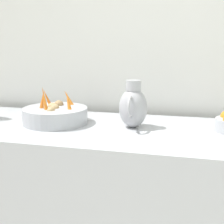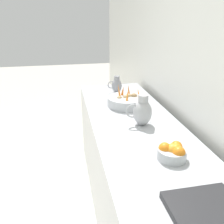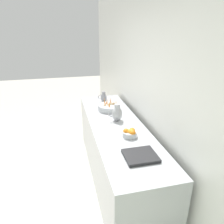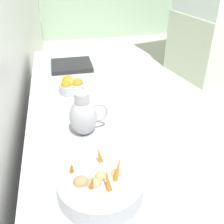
# 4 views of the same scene
# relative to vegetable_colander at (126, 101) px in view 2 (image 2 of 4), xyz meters

# --- Properties ---
(prep_counter) EXTENTS (0.73, 2.64, 0.91)m
(prep_counter) POSITION_rel_vegetable_colander_xyz_m (0.02, 0.56, -0.50)
(prep_counter) COLOR #ADAFB5
(prep_counter) RESTS_ON ground_plane
(vegetable_colander) EXTENTS (0.36, 0.36, 0.22)m
(vegetable_colander) POSITION_rel_vegetable_colander_xyz_m (0.00, 0.00, 0.00)
(vegetable_colander) COLOR #ADAFB5
(vegetable_colander) RESTS_ON prep_counter
(orange_bowl) EXTENTS (0.18, 0.18, 0.11)m
(orange_bowl) POSITION_rel_vegetable_colander_xyz_m (-0.05, 0.95, 0.00)
(orange_bowl) COLOR #ADAFB5
(orange_bowl) RESTS_ON prep_counter
(metal_pitcher_tall) EXTENTS (0.21, 0.15, 0.25)m
(metal_pitcher_tall) POSITION_rel_vegetable_colander_xyz_m (-0.02, 0.44, 0.07)
(metal_pitcher_tall) COLOR #A3A3A8
(metal_pitcher_tall) RESTS_ON prep_counter
(metal_pitcher_short) EXTENTS (0.16, 0.11, 0.19)m
(metal_pitcher_short) POSITION_rel_vegetable_colander_xyz_m (0.00, -0.42, 0.04)
(metal_pitcher_short) COLOR gray
(metal_pitcher_short) RESTS_ON prep_counter
(counter_sink_basin) EXTENTS (0.34, 0.30, 0.04)m
(counter_sink_basin) POSITION_rel_vegetable_colander_xyz_m (-0.01, 1.41, -0.03)
(counter_sink_basin) COLOR #232326
(counter_sink_basin) RESTS_ON prep_counter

